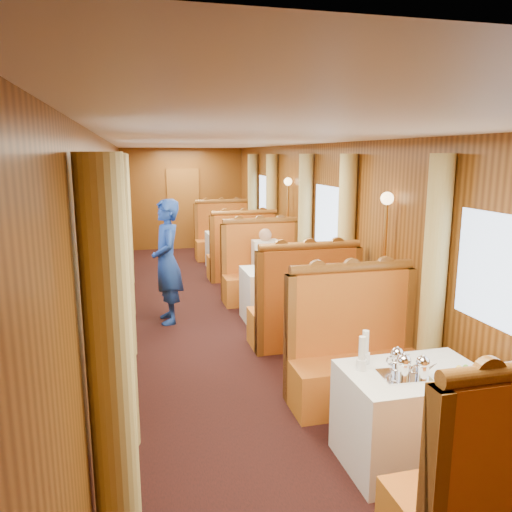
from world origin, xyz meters
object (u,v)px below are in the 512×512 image
object	(u,v)px
banquette_mid_fwd	(304,313)
banquette_far_fwd	(243,257)
table_far	(232,250)
table_near	(412,417)
table_mid	(280,295)
rose_vase_far	(232,224)
banquette_near_fwd	(509,499)
passenger	(266,258)
teapot_back	(397,361)
teapot_left	(403,369)
teapot_right	(422,371)
banquette_near_aft	(355,359)
rose_vase_mid	(277,256)
tea_tray	(404,375)
fruit_plate	(467,373)
banquette_far_aft	(224,240)
steward	(167,262)
banquette_mid_aft	(262,275)

from	to	relation	value
banquette_mid_fwd	banquette_far_fwd	size ratio (longest dim) A/B	1.00
table_far	table_near	bearing A→B (deg)	-90.00
table_mid	rose_vase_far	distance (m)	3.51
banquette_near_fwd	passenger	world-z (taller)	banquette_near_fwd
teapot_back	banquette_far_fwd	bearing A→B (deg)	85.26
banquette_far_fwd	table_mid	bearing A→B (deg)	-90.00
teapot_left	teapot_right	size ratio (longest dim) A/B	1.03
banquette_near_aft	rose_vase_mid	world-z (taller)	banquette_near_aft
tea_tray	teapot_right	distance (m)	0.14
teapot_right	passenger	distance (m)	4.44
table_near	table_mid	size ratio (longest dim) A/B	1.00
banquette_near_aft	rose_vase_far	size ratio (longest dim) A/B	3.72
fruit_plate	rose_vase_far	distance (m)	7.12
tea_tray	teapot_left	world-z (taller)	teapot_left
rose_vase_far	banquette_near_aft	bearing A→B (deg)	-89.86
banquette_far_fwd	fruit_plate	bearing A→B (deg)	-86.93
table_far	banquette_far_aft	size ratio (longest dim) A/B	0.78
rose_vase_far	steward	bearing A→B (deg)	-116.15
teapot_back	rose_vase_far	size ratio (longest dim) A/B	0.46
tea_tray	fruit_plate	distance (m)	0.47
banquette_far_aft	passenger	xyz separation A→B (m)	(-0.00, -3.71, 0.32)
banquette_mid_fwd	table_far	distance (m)	4.51
table_near	steward	xyz separation A→B (m)	(-1.56, 3.81, 0.50)
banquette_near_fwd	steward	distance (m)	5.09
banquette_near_fwd	banquette_far_fwd	size ratio (longest dim) A/B	1.00
banquette_mid_aft	table_near	bearing A→B (deg)	-90.00
teapot_back	teapot_left	bearing A→B (deg)	-104.04
banquette_mid_aft	banquette_far_fwd	size ratio (longest dim) A/B	1.00
banquette_mid_aft	tea_tray	bearing A→B (deg)	-91.62
banquette_mid_aft	banquette_far_aft	world-z (taller)	same
banquette_mid_aft	teapot_right	world-z (taller)	banquette_mid_aft
teapot_left	steward	world-z (taller)	steward
table_mid	teapot_right	world-z (taller)	teapot_right
banquette_near_aft	table_far	distance (m)	5.99
rose_vase_mid	fruit_plate	bearing A→B (deg)	-84.29
banquette_near_fwd	table_far	xyz separation A→B (m)	(0.00, 8.01, -0.05)
passenger	table_mid	bearing A→B (deg)	-90.00
teapot_right	steward	distance (m)	4.23
rose_vase_far	passenger	world-z (taller)	passenger
banquette_mid_fwd	banquette_mid_aft	xyz separation A→B (m)	(0.00, 2.03, 0.00)
teapot_back	rose_vase_mid	world-z (taller)	rose_vase_mid
table_mid	table_far	distance (m)	3.50
banquette_near_fwd	teapot_right	size ratio (longest dim) A/B	8.06
teapot_right	tea_tray	bearing A→B (deg)	145.96
banquette_mid_fwd	steward	xyz separation A→B (m)	(-1.56, 1.33, 0.45)
banquette_mid_fwd	tea_tray	size ratio (longest dim) A/B	3.94
banquette_mid_fwd	fruit_plate	xyz separation A→B (m)	(0.33, -2.63, 0.35)
banquette_far_aft	teapot_right	size ratio (longest dim) A/B	8.06
tea_tray	steward	distance (m)	4.13
banquette_mid_aft	rose_vase_mid	bearing A→B (deg)	-92.33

